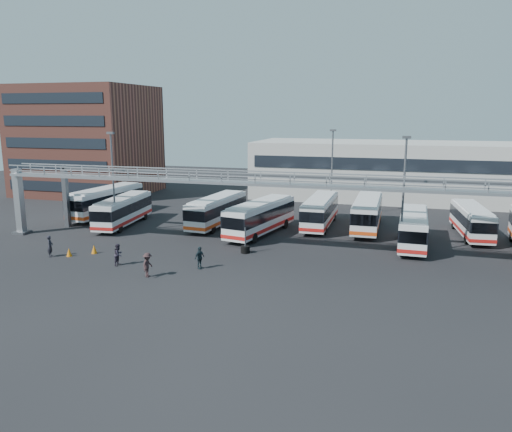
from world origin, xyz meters
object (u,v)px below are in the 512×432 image
(bus_1, at_px, (123,210))
(pedestrian_b, at_px, (118,254))
(bus_6, at_px, (367,212))
(bus_7, at_px, (413,228))
(bus_4, at_px, (260,216))
(bus_8, at_px, (472,220))
(pedestrian_a, at_px, (50,246))
(tire_stack, at_px, (245,249))
(pedestrian_c, at_px, (148,265))
(cone_left, at_px, (69,252))
(light_pole_mid, at_px, (404,191))
(bus_3, at_px, (217,210))
(pedestrian_d, at_px, (200,258))
(cone_right, at_px, (94,249))
(light_pole_back, at_px, (332,169))
(bus_0, at_px, (106,201))
(light_pole_left, at_px, (113,177))
(bus_5, at_px, (320,210))

(bus_1, relative_size, pedestrian_b, 5.99)
(bus_6, xyz_separation_m, bus_7, (4.52, -5.50, -0.13))
(bus_4, relative_size, bus_8, 1.11)
(pedestrian_a, bearing_deg, tire_stack, -92.21)
(bus_4, relative_size, pedestrian_c, 6.11)
(cone_left, bearing_deg, pedestrian_b, -10.63)
(cone_left, bearing_deg, light_pole_mid, 15.92)
(pedestrian_c, bearing_deg, bus_4, -17.89)
(pedestrian_a, bearing_deg, bus_3, -54.45)
(bus_1, xyz_separation_m, tire_stack, (15.99, -6.67, -1.36))
(bus_3, height_order, bus_4, bus_4)
(pedestrian_d, relative_size, cone_right, 2.30)
(light_pole_back, relative_size, bus_0, 0.88)
(bus_3, distance_m, bus_6, 15.96)
(light_pole_left, distance_m, bus_8, 35.92)
(light_pole_back, bearing_deg, light_pole_left, -145.01)
(bus_0, relative_size, tire_stack, 5.04)
(bus_0, xyz_separation_m, cone_left, (6.33, -15.67, -1.55))
(bus_3, xyz_separation_m, pedestrian_b, (-2.55, -15.63, -0.90))
(pedestrian_c, relative_size, tire_stack, 0.81)
(bus_5, xyz_separation_m, bus_8, (15.07, -0.13, -0.11))
(bus_3, xyz_separation_m, bus_8, (25.82, 2.63, -0.10))
(bus_3, xyz_separation_m, pedestrian_a, (-9.45, -15.13, -0.86))
(bus_0, bearing_deg, bus_8, 6.91)
(bus_5, distance_m, pedestrian_a, 26.99)
(cone_right, bearing_deg, pedestrian_d, -7.80)
(light_pole_mid, bearing_deg, bus_4, 161.53)
(light_pole_back, distance_m, bus_5, 6.68)
(bus_3, bearing_deg, light_pole_mid, -15.00)
(bus_8, bearing_deg, pedestrian_b, -152.50)
(light_pole_back, bearing_deg, bus_4, -118.30)
(light_pole_mid, relative_size, bus_0, 0.88)
(bus_1, distance_m, bus_3, 10.20)
(bus_1, xyz_separation_m, bus_3, (9.83, 2.70, 0.04))
(light_pole_mid, distance_m, pedestrian_c, 21.53)
(cone_right, bearing_deg, bus_4, 42.28)
(light_pole_back, bearing_deg, cone_right, -129.52)
(light_pole_mid, bearing_deg, light_pole_left, 177.95)
(light_pole_left, relative_size, bus_7, 0.99)
(pedestrian_b, bearing_deg, bus_8, -57.52)
(bus_1, height_order, pedestrian_d, bus_1)
(bus_1, distance_m, bus_6, 26.12)
(bus_3, relative_size, bus_5, 1.01)
(cone_left, relative_size, tire_stack, 0.32)
(bus_7, bearing_deg, light_pole_mid, -103.19)
(light_pole_left, height_order, bus_8, light_pole_left)
(light_pole_left, relative_size, pedestrian_a, 5.52)
(light_pole_left, distance_m, pedestrian_d, 16.36)
(bus_6, distance_m, pedestrian_d, 20.98)
(light_pole_mid, xyz_separation_m, bus_6, (-3.44, 9.62, -3.87))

